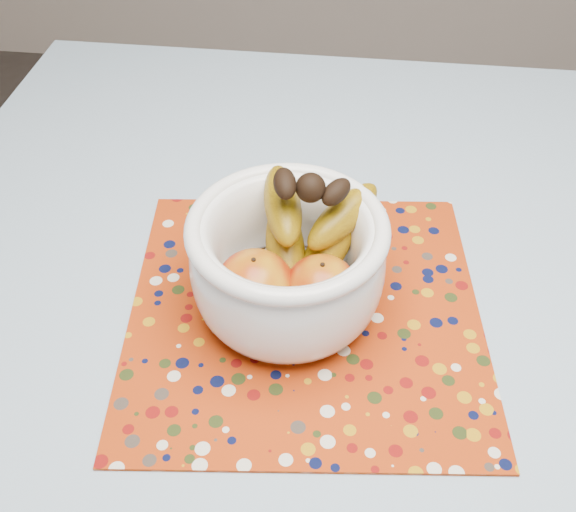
{
  "coord_description": "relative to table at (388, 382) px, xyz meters",
  "views": [
    {
      "loc": [
        -0.06,
        -0.5,
        1.36
      ],
      "look_at": [
        -0.13,
        0.03,
        0.84
      ],
      "focal_mm": 42.0,
      "sensor_mm": 36.0,
      "label": 1
    }
  ],
  "objects": [
    {
      "name": "placemat",
      "position": [
        -0.11,
        0.02,
        0.09
      ],
      "size": [
        0.45,
        0.45,
        0.0
      ],
      "primitive_type": "cube",
      "rotation": [
        0.0,
        0.0,
        0.11
      ],
      "color": "#9C2C08",
      "rests_on": "tablecloth"
    },
    {
      "name": "tablecloth",
      "position": [
        0.0,
        0.0,
        0.08
      ],
      "size": [
        1.32,
        1.32,
        0.01
      ],
      "primitive_type": "cube",
      "color": "#6083A0",
      "rests_on": "table"
    },
    {
      "name": "fruit_bowl",
      "position": [
        -0.12,
        0.03,
        0.17
      ],
      "size": [
        0.24,
        0.23,
        0.19
      ],
      "color": "white",
      "rests_on": "placemat"
    },
    {
      "name": "table",
      "position": [
        0.0,
        0.0,
        0.0
      ],
      "size": [
        1.2,
        1.2,
        0.75
      ],
      "color": "brown",
      "rests_on": "ground"
    }
  ]
}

